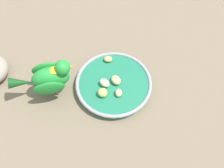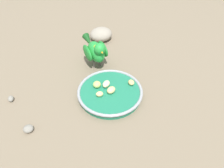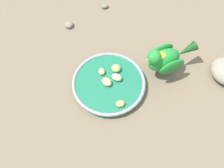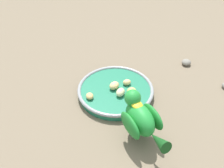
{
  "view_description": "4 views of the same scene",
  "coord_description": "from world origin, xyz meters",
  "px_view_note": "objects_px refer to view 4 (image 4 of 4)",
  "views": [
    {
      "loc": [
        0.4,
        -0.08,
        0.64
      ],
      "look_at": [
        0.04,
        -0.02,
        0.04
      ],
      "focal_mm": 38.83,
      "sensor_mm": 36.0,
      "label": 1
    },
    {
      "loc": [
        0.23,
        0.49,
        0.56
      ],
      "look_at": [
        0.02,
        -0.01,
        0.05
      ],
      "focal_mm": 34.71,
      "sensor_mm": 36.0,
      "label": 2
    },
    {
      "loc": [
        -0.39,
        0.15,
        0.77
      ],
      "look_at": [
        -0.0,
        -0.01,
        0.05
      ],
      "focal_mm": 45.19,
      "sensor_mm": 36.0,
      "label": 3
    },
    {
      "loc": [
        -0.27,
        -0.63,
        0.63
      ],
      "look_at": [
        0.01,
        -0.02,
        0.06
      ],
      "focal_mm": 49.0,
      "sensor_mm": 36.0,
      "label": 4
    }
  ],
  "objects_px": {
    "apple_piece_2": "(114,86)",
    "pebble_0": "(186,62)",
    "apple_piece_4": "(127,82)",
    "apple_piece_1": "(120,92)",
    "apple_piece_0": "(90,96)",
    "parrot": "(141,118)",
    "apple_piece_3": "(132,91)",
    "feeding_bowl": "(116,91)"
  },
  "relations": [
    {
      "from": "feeding_bowl",
      "to": "pebble_0",
      "type": "bearing_deg",
      "value": 7.74
    },
    {
      "from": "apple_piece_0",
      "to": "apple_piece_1",
      "type": "distance_m",
      "value": 0.09
    },
    {
      "from": "apple_piece_1",
      "to": "apple_piece_4",
      "type": "distance_m",
      "value": 0.05
    },
    {
      "from": "feeding_bowl",
      "to": "apple_piece_1",
      "type": "xyz_separation_m",
      "value": [
        0.0,
        -0.03,
        0.02
      ]
    },
    {
      "from": "feeding_bowl",
      "to": "apple_piece_1",
      "type": "bearing_deg",
      "value": -84.77
    },
    {
      "from": "apple_piece_2",
      "to": "apple_piece_4",
      "type": "distance_m",
      "value": 0.04
    },
    {
      "from": "feeding_bowl",
      "to": "apple_piece_4",
      "type": "xyz_separation_m",
      "value": [
        0.04,
        0.01,
        0.02
      ]
    },
    {
      "from": "apple_piece_0",
      "to": "parrot",
      "type": "distance_m",
      "value": 0.2
    },
    {
      "from": "apple_piece_0",
      "to": "apple_piece_2",
      "type": "xyz_separation_m",
      "value": [
        0.08,
        0.01,
        0.0
      ]
    },
    {
      "from": "apple_piece_3",
      "to": "pebble_0",
      "type": "xyz_separation_m",
      "value": [
        0.25,
        0.08,
        -0.02
      ]
    },
    {
      "from": "apple_piece_3",
      "to": "pebble_0",
      "type": "distance_m",
      "value": 0.27
    },
    {
      "from": "parrot",
      "to": "apple_piece_1",
      "type": "bearing_deg",
      "value": -9.32
    },
    {
      "from": "parrot",
      "to": "apple_piece_0",
      "type": "bearing_deg",
      "value": 18.75
    },
    {
      "from": "apple_piece_2",
      "to": "apple_piece_4",
      "type": "bearing_deg",
      "value": -1.72
    },
    {
      "from": "apple_piece_0",
      "to": "pebble_0",
      "type": "distance_m",
      "value": 0.37
    },
    {
      "from": "apple_piece_0",
      "to": "apple_piece_3",
      "type": "distance_m",
      "value": 0.12
    },
    {
      "from": "feeding_bowl",
      "to": "apple_piece_4",
      "type": "height_order",
      "value": "apple_piece_4"
    },
    {
      "from": "apple_piece_1",
      "to": "parrot",
      "type": "bearing_deg",
      "value": -96.96
    },
    {
      "from": "apple_piece_1",
      "to": "apple_piece_3",
      "type": "distance_m",
      "value": 0.03
    },
    {
      "from": "apple_piece_0",
      "to": "feeding_bowl",
      "type": "bearing_deg",
      "value": 1.92
    },
    {
      "from": "feeding_bowl",
      "to": "apple_piece_0",
      "type": "distance_m",
      "value": 0.09
    },
    {
      "from": "feeding_bowl",
      "to": "apple_piece_4",
      "type": "relative_size",
      "value": 9.24
    },
    {
      "from": "apple_piece_0",
      "to": "apple_piece_1",
      "type": "relative_size",
      "value": 0.78
    },
    {
      "from": "apple_piece_2",
      "to": "pebble_0",
      "type": "bearing_deg",
      "value": 6.3
    },
    {
      "from": "apple_piece_4",
      "to": "pebble_0",
      "type": "distance_m",
      "value": 0.25
    },
    {
      "from": "apple_piece_0",
      "to": "pebble_0",
      "type": "height_order",
      "value": "apple_piece_0"
    },
    {
      "from": "apple_piece_4",
      "to": "parrot",
      "type": "distance_m",
      "value": 0.2
    },
    {
      "from": "apple_piece_2",
      "to": "apple_piece_3",
      "type": "distance_m",
      "value": 0.06
    },
    {
      "from": "apple_piece_4",
      "to": "pebble_0",
      "type": "relative_size",
      "value": 0.8
    },
    {
      "from": "apple_piece_0",
      "to": "apple_piece_3",
      "type": "relative_size",
      "value": 0.9
    },
    {
      "from": "parrot",
      "to": "apple_piece_2",
      "type": "bearing_deg",
      "value": -6.87
    },
    {
      "from": "apple_piece_0",
      "to": "apple_piece_4",
      "type": "xyz_separation_m",
      "value": [
        0.13,
        0.01,
        0.0
      ]
    },
    {
      "from": "apple_piece_1",
      "to": "apple_piece_3",
      "type": "relative_size",
      "value": 1.15
    },
    {
      "from": "parrot",
      "to": "apple_piece_4",
      "type": "bearing_deg",
      "value": -19.6
    },
    {
      "from": "apple_piece_1",
      "to": "pebble_0",
      "type": "distance_m",
      "value": 0.29
    },
    {
      "from": "feeding_bowl",
      "to": "apple_piece_2",
      "type": "bearing_deg",
      "value": 99.98
    },
    {
      "from": "feeding_bowl",
      "to": "parrot",
      "type": "distance_m",
      "value": 0.19
    },
    {
      "from": "apple_piece_2",
      "to": "pebble_0",
      "type": "height_order",
      "value": "apple_piece_2"
    },
    {
      "from": "apple_piece_2",
      "to": "parrot",
      "type": "xyz_separation_m",
      "value": [
        -0.01,
        -0.19,
        0.04
      ]
    },
    {
      "from": "apple_piece_1",
      "to": "parrot",
      "type": "distance_m",
      "value": 0.16
    },
    {
      "from": "apple_piece_1",
      "to": "parrot",
      "type": "xyz_separation_m",
      "value": [
        -0.02,
        -0.15,
        0.04
      ]
    },
    {
      "from": "apple_piece_3",
      "to": "parrot",
      "type": "bearing_deg",
      "value": -109.48
    }
  ]
}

